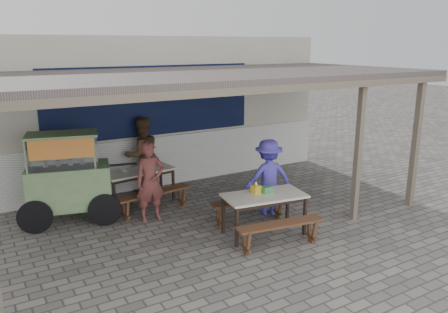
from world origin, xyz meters
name	(u,v)px	position (x,y,z in m)	size (l,w,h in m)	color
ground	(227,227)	(0.00, 0.00, 0.00)	(60.00, 60.00, 0.00)	slate
back_wall	(152,111)	(0.00, 3.58, 1.72)	(9.00, 1.28, 3.50)	beige
warung_roof	(204,77)	(0.02, 0.90, 2.71)	(9.00, 4.21, 2.81)	#5C524F
table_left	(138,174)	(-0.98, 1.99, 0.67)	(1.56, 0.85, 0.75)	beige
bench_left_street	(155,197)	(-0.90, 1.34, 0.34)	(1.61, 0.49, 0.45)	brown
bench_left_wall	(125,181)	(-1.07, 2.64, 0.34)	(1.61, 0.49, 0.45)	brown
table_right	(264,199)	(0.41, -0.60, 0.67)	(1.53, 0.93, 0.75)	beige
bench_right_street	(280,229)	(0.32, -1.19, 0.34)	(1.56, 0.51, 0.45)	brown
bench_right_wall	(250,205)	(0.50, -0.01, 0.34)	(1.56, 0.51, 0.45)	brown
vendor_cart	(67,174)	(-2.45, 1.77, 0.94)	(2.24, 1.20, 1.73)	#779A67
patron_street_side	(150,182)	(-1.08, 1.05, 0.78)	(0.57, 0.37, 1.55)	brown
patron_wall_side	(142,155)	(-0.61, 2.75, 0.87)	(0.84, 0.66, 1.73)	#4D3924
patron_right_table	(268,177)	(1.06, 0.19, 0.76)	(0.98, 0.56, 1.52)	#483EB9
tissue_box	(256,189)	(0.33, -0.45, 0.82)	(0.14, 0.14, 0.14)	gold
donation_box	(268,190)	(0.50, -0.56, 0.81)	(0.18, 0.12, 0.12)	#387E4A
condiment_jar	(143,165)	(-0.82, 2.13, 0.80)	(0.08, 0.08, 0.09)	silver
condiment_bowl	(124,170)	(-1.26, 2.09, 0.77)	(0.18, 0.18, 0.04)	white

